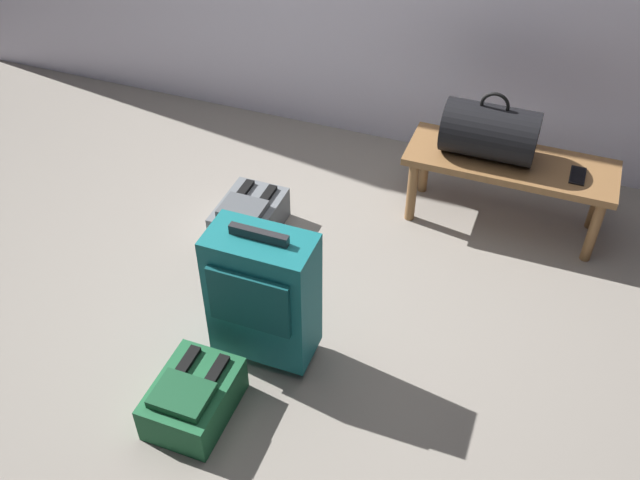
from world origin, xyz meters
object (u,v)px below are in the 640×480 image
object	(u,v)px
suitcase_upright_teal	(263,294)
backpack_green	(193,398)
bench	(510,170)
duffel_bag_black	(490,131)
backpack_grey	(249,216)
cell_phone	(578,175)

from	to	relation	value
suitcase_upright_teal	backpack_green	bearing A→B (deg)	-109.52
bench	duffel_bag_black	xyz separation A→B (m)	(-0.12, 0.00, 0.19)
duffel_bag_black	backpack_grey	world-z (taller)	duffel_bag_black
cell_phone	backpack_green	world-z (taller)	cell_phone
duffel_bag_black	backpack_grey	size ratio (longest dim) A/B	1.16
bench	cell_phone	xyz separation A→B (m)	(0.31, -0.03, 0.06)
bench	duffel_bag_black	size ratio (longest dim) A/B	2.27
bench	cell_phone	distance (m)	0.32
backpack_green	duffel_bag_black	bearing A→B (deg)	63.94
cell_phone	duffel_bag_black	bearing A→B (deg)	176.56
bench	duffel_bag_black	bearing A→B (deg)	180.00
bench	backpack_green	world-z (taller)	bench
duffel_bag_black	backpack_green	xyz separation A→B (m)	(-0.78, -1.59, -0.43)
backpack_grey	backpack_green	bearing A→B (deg)	-76.22
duffel_bag_black	cell_phone	bearing A→B (deg)	-3.44
suitcase_upright_teal	backpack_green	distance (m)	0.48
duffel_bag_black	suitcase_upright_teal	world-z (taller)	duffel_bag_black
bench	suitcase_upright_teal	distance (m)	1.43
cell_phone	backpack_green	bearing A→B (deg)	-127.74
bench	duffel_bag_black	world-z (taller)	duffel_bag_black
backpack_green	bench	bearing A→B (deg)	60.43
backpack_green	backpack_grey	bearing A→B (deg)	103.78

